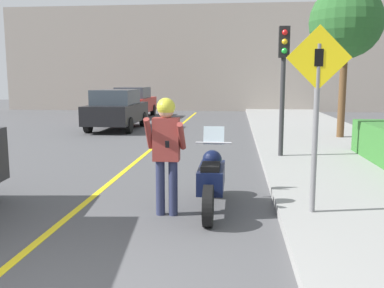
{
  "coord_description": "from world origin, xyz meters",
  "views": [
    {
      "loc": [
        1.94,
        -3.35,
        2.09
      ],
      "look_at": [
        1.23,
        3.57,
        1.04
      ],
      "focal_mm": 40.0,
      "sensor_mm": 36.0,
      "label": 1
    }
  ],
  "objects_px": {
    "street_tree": "(346,23)",
    "parked_car_black": "(117,109)",
    "crossing_sign": "(317,102)",
    "parked_car_red": "(134,102)",
    "person_biker": "(166,143)",
    "traffic_light": "(283,66)",
    "motorcycle": "(212,179)"
  },
  "relations": [
    {
      "from": "motorcycle",
      "to": "parked_car_red",
      "type": "xyz_separation_m",
      "value": [
        -5.33,
        16.83,
        0.36
      ]
    },
    {
      "from": "person_biker",
      "to": "traffic_light",
      "type": "distance_m",
      "value": 5.3
    },
    {
      "from": "traffic_light",
      "to": "parked_car_red",
      "type": "relative_size",
      "value": 0.77
    },
    {
      "from": "street_tree",
      "to": "parked_car_black",
      "type": "distance_m",
      "value": 9.49
    },
    {
      "from": "parked_car_black",
      "to": "traffic_light",
      "type": "bearing_deg",
      "value": -47.04
    },
    {
      "from": "traffic_light",
      "to": "parked_car_black",
      "type": "relative_size",
      "value": 0.77
    },
    {
      "from": "crossing_sign",
      "to": "parked_car_black",
      "type": "relative_size",
      "value": 0.64
    },
    {
      "from": "street_tree",
      "to": "person_biker",
      "type": "bearing_deg",
      "value": -118.32
    },
    {
      "from": "parked_car_red",
      "to": "street_tree",
      "type": "bearing_deg",
      "value": -43.06
    },
    {
      "from": "traffic_light",
      "to": "street_tree",
      "type": "xyz_separation_m",
      "value": [
        2.4,
        3.91,
        1.52
      ]
    },
    {
      "from": "crossing_sign",
      "to": "parked_car_red",
      "type": "height_order",
      "value": "crossing_sign"
    },
    {
      "from": "street_tree",
      "to": "parked_car_red",
      "type": "height_order",
      "value": "street_tree"
    },
    {
      "from": "motorcycle",
      "to": "person_biker",
      "type": "bearing_deg",
      "value": -150.92
    },
    {
      "from": "traffic_light",
      "to": "parked_car_red",
      "type": "xyz_separation_m",
      "value": [
        -6.87,
        12.57,
        -1.57
      ]
    },
    {
      "from": "person_biker",
      "to": "street_tree",
      "type": "bearing_deg",
      "value": 61.68
    },
    {
      "from": "person_biker",
      "to": "motorcycle",
      "type": "bearing_deg",
      "value": 29.08
    },
    {
      "from": "parked_car_red",
      "to": "parked_car_black",
      "type": "bearing_deg",
      "value": -83.24
    },
    {
      "from": "person_biker",
      "to": "street_tree",
      "type": "height_order",
      "value": "street_tree"
    },
    {
      "from": "person_biker",
      "to": "crossing_sign",
      "type": "xyz_separation_m",
      "value": [
        2.19,
        -0.12,
        0.64
      ]
    },
    {
      "from": "motorcycle",
      "to": "person_biker",
      "type": "xyz_separation_m",
      "value": [
        -0.67,
        -0.37,
        0.63
      ]
    },
    {
      "from": "person_biker",
      "to": "parked_car_black",
      "type": "relative_size",
      "value": 0.43
    },
    {
      "from": "person_biker",
      "to": "crossing_sign",
      "type": "bearing_deg",
      "value": -3.02
    },
    {
      "from": "parked_car_black",
      "to": "parked_car_red",
      "type": "height_order",
      "value": "same"
    },
    {
      "from": "traffic_light",
      "to": "motorcycle",
      "type": "bearing_deg",
      "value": -109.85
    },
    {
      "from": "street_tree",
      "to": "parked_car_red",
      "type": "relative_size",
      "value": 1.19
    },
    {
      "from": "parked_car_black",
      "to": "parked_car_red",
      "type": "xyz_separation_m",
      "value": [
        -0.71,
        5.95,
        0.0
      ]
    },
    {
      "from": "motorcycle",
      "to": "traffic_light",
      "type": "relative_size",
      "value": 0.69
    },
    {
      "from": "crossing_sign",
      "to": "parked_car_black",
      "type": "bearing_deg",
      "value": 118.38
    },
    {
      "from": "street_tree",
      "to": "parked_car_black",
      "type": "height_order",
      "value": "street_tree"
    },
    {
      "from": "street_tree",
      "to": "traffic_light",
      "type": "bearing_deg",
      "value": -121.46
    },
    {
      "from": "traffic_light",
      "to": "street_tree",
      "type": "height_order",
      "value": "street_tree"
    },
    {
      "from": "person_biker",
      "to": "parked_car_red",
      "type": "bearing_deg",
      "value": 105.15
    }
  ]
}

